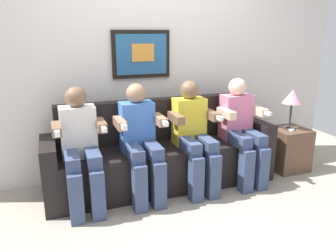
# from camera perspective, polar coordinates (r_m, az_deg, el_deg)

# --- Properties ---
(ground_plane) EXTENTS (6.20, 6.20, 0.00)m
(ground_plane) POSITION_cam_1_polar(r_m,az_deg,el_deg) (3.30, 0.91, -12.44)
(ground_plane) COLOR #9E9384
(back_wall_assembly) EXTENTS (4.77, 0.10, 2.60)m
(back_wall_assembly) POSITION_cam_1_polar(r_m,az_deg,el_deg) (3.64, -3.40, 11.69)
(back_wall_assembly) COLOR silver
(back_wall_assembly) RESTS_ON ground_plane
(couch) EXTENTS (2.37, 0.58, 0.90)m
(couch) POSITION_cam_1_polar(r_m,az_deg,el_deg) (3.45, -1.01, -5.43)
(couch) COLOR black
(couch) RESTS_ON ground_plane
(person_leftmost) EXTENTS (0.46, 0.56, 1.11)m
(person_leftmost) POSITION_cam_1_polar(r_m,az_deg,el_deg) (3.04, -15.03, -3.14)
(person_leftmost) COLOR white
(person_leftmost) RESTS_ON ground_plane
(person_left_center) EXTENTS (0.46, 0.56, 1.11)m
(person_left_center) POSITION_cam_1_polar(r_m,az_deg,el_deg) (3.12, -4.85, -2.10)
(person_left_center) COLOR #3F72CC
(person_left_center) RESTS_ON ground_plane
(person_right_center) EXTENTS (0.46, 0.56, 1.11)m
(person_right_center) POSITION_cam_1_polar(r_m,az_deg,el_deg) (3.30, 4.49, -1.08)
(person_right_center) COLOR yellow
(person_right_center) RESTS_ON ground_plane
(person_rightmost) EXTENTS (0.46, 0.56, 1.11)m
(person_rightmost) POSITION_cam_1_polar(r_m,az_deg,el_deg) (3.56, 12.66, -0.16)
(person_rightmost) COLOR pink
(person_rightmost) RESTS_ON ground_plane
(side_table_right) EXTENTS (0.40, 0.40, 0.50)m
(side_table_right) POSITION_cam_1_polar(r_m,az_deg,el_deg) (4.12, 20.19, -3.76)
(side_table_right) COLOR brown
(side_table_right) RESTS_ON ground_plane
(table_lamp) EXTENTS (0.22, 0.22, 0.46)m
(table_lamp) POSITION_cam_1_polar(r_m,az_deg,el_deg) (3.95, 20.87, 4.53)
(table_lamp) COLOR #333338
(table_lamp) RESTS_ON side_table_right
(spare_remote_on_table) EXTENTS (0.04, 0.13, 0.02)m
(spare_remote_on_table) POSITION_cam_1_polar(r_m,az_deg,el_deg) (3.98, 20.43, -0.52)
(spare_remote_on_table) COLOR white
(spare_remote_on_table) RESTS_ON side_table_right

